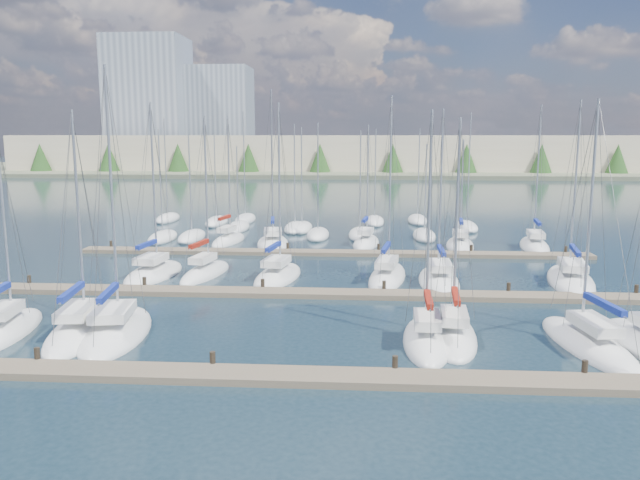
# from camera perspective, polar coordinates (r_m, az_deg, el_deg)

# --- Properties ---
(ground) EXTENTS (400.00, 400.00, 0.00)m
(ground) POSITION_cam_1_polar(r_m,az_deg,el_deg) (83.58, 2.12, 2.57)
(ground) COLOR #1C2E39
(ground) RESTS_ON ground
(dock_near) EXTENTS (44.00, 1.93, 1.10)m
(dock_near) POSITION_cam_1_polar(r_m,az_deg,el_deg) (27.01, -1.75, -12.39)
(dock_near) COLOR #6B5E4C
(dock_near) RESTS_ON ground
(dock_mid) EXTENTS (44.00, 1.93, 1.10)m
(dock_mid) POSITION_cam_1_polar(r_m,az_deg,el_deg) (40.29, 0.19, -4.92)
(dock_mid) COLOR #6B5E4C
(dock_mid) RESTS_ON ground
(dock_far) EXTENTS (44.00, 1.93, 1.10)m
(dock_far) POSITION_cam_1_polar(r_m,az_deg,el_deg) (53.94, 1.14, -1.19)
(dock_far) COLOR #6B5E4C
(dock_far) RESTS_ON ground
(sailboat_d) EXTENTS (2.63, 7.43, 12.21)m
(sailboat_d) POSITION_cam_1_polar(r_m,az_deg,el_deg) (31.80, 9.68, -9.01)
(sailboat_d) COLOR white
(sailboat_d) RESTS_ON ground
(sailboat_b) EXTENTS (3.96, 9.20, 12.26)m
(sailboat_b) POSITION_cam_1_polar(r_m,az_deg,el_deg) (35.24, -20.98, -7.70)
(sailboat_b) COLOR white
(sailboat_b) RESTS_ON ground
(sailboat_e) EXTENTS (2.99, 7.48, 11.84)m
(sailboat_e) POSITION_cam_1_polar(r_m,az_deg,el_deg) (32.65, 12.08, -8.60)
(sailboat_e) COLOR white
(sailboat_e) RESTS_ON ground
(sailboat_j) EXTENTS (3.86, 8.15, 13.23)m
(sailboat_j) POSITION_cam_1_polar(r_m,az_deg,el_deg) (45.14, -3.88, -3.31)
(sailboat_j) COLOR white
(sailboat_j) RESTS_ON ground
(sailboat_n) EXTENTS (3.15, 7.11, 12.65)m
(sailboat_n) POSITION_cam_1_polar(r_m,az_deg,el_deg) (60.66, -8.37, -0.03)
(sailboat_n) COLOR white
(sailboat_n) RESTS_ON ground
(sailboat_q) EXTENTS (3.31, 7.35, 10.59)m
(sailboat_q) POSITION_cam_1_polar(r_m,az_deg,el_deg) (58.98, 12.67, -0.46)
(sailboat_q) COLOR white
(sailboat_q) RESTS_ON ground
(sailboat_l) EXTENTS (2.94, 8.48, 12.76)m
(sailboat_l) POSITION_cam_1_polar(r_m,az_deg,el_deg) (44.49, 10.81, -3.67)
(sailboat_l) COLOR white
(sailboat_l) RESTS_ON ground
(sailboat_i) EXTENTS (3.36, 7.64, 12.32)m
(sailboat_i) POSITION_cam_1_polar(r_m,az_deg,el_deg) (46.79, -10.44, -2.97)
(sailboat_i) COLOR white
(sailboat_i) RESTS_ON ground
(sailboat_m) EXTENTS (4.76, 10.14, 13.38)m
(sailboat_m) POSITION_cam_1_polar(r_m,az_deg,el_deg) (47.30, 21.93, -3.41)
(sailboat_m) COLOR white
(sailboat_m) RESTS_ON ground
(sailboat_h) EXTENTS (3.73, 8.14, 13.29)m
(sailboat_h) POSITION_cam_1_polar(r_m,az_deg,el_deg) (47.52, -14.96, -2.97)
(sailboat_h) COLOR white
(sailboat_h) RESTS_ON ground
(sailboat_p) EXTENTS (3.21, 7.10, 11.90)m
(sailboat_p) POSITION_cam_1_polar(r_m,az_deg,el_deg) (58.85, 4.24, -0.26)
(sailboat_p) COLOR white
(sailboat_p) RESTS_ON ground
(sailboat_a) EXTENTS (3.26, 7.68, 10.92)m
(sailboat_a) POSITION_cam_1_polar(r_m,az_deg,el_deg) (36.74, -26.63, -7.37)
(sailboat_a) COLOR white
(sailboat_a) RESTS_ON ground
(sailboat_r) EXTENTS (3.48, 8.57, 13.66)m
(sailboat_r) POSITION_cam_1_polar(r_m,az_deg,el_deg) (60.43, 19.01, -0.50)
(sailboat_r) COLOR white
(sailboat_r) RESTS_ON ground
(sailboat_c) EXTENTS (4.55, 9.15, 14.45)m
(sailboat_c) POSITION_cam_1_polar(r_m,az_deg,el_deg) (34.43, -18.16, -7.93)
(sailboat_c) COLOR white
(sailboat_c) RESTS_ON ground
(sailboat_k) EXTENTS (3.83, 9.31, 13.69)m
(sailboat_k) POSITION_cam_1_polar(r_m,az_deg,el_deg) (45.12, 6.17, -3.35)
(sailboat_k) COLOR white
(sailboat_k) RESTS_ON ground
(sailboat_f) EXTENTS (3.71, 9.13, 12.68)m
(sailboat_f) POSITION_cam_1_polar(r_m,az_deg,el_deg) (33.45, 23.33, -8.76)
(sailboat_f) COLOR white
(sailboat_f) RESTS_ON ground
(sailboat_o) EXTENTS (4.05, 8.43, 15.07)m
(sailboat_o) POSITION_cam_1_polar(r_m,az_deg,el_deg) (58.65, -4.32, -0.29)
(sailboat_o) COLOR white
(sailboat_o) RESTS_ON ground
(distant_boats) EXTENTS (36.93, 20.75, 13.30)m
(distant_boats) POSITION_cam_1_polar(r_m,az_deg,el_deg) (67.76, -1.98, 1.16)
(distant_boats) COLOR #9EA0A5
(distant_boats) RESTS_ON ground
(shoreline) EXTENTS (400.00, 60.00, 38.00)m
(shoreline) POSITION_cam_1_polar(r_m,az_deg,el_deg) (173.42, -1.39, 8.70)
(shoreline) COLOR #666B51
(shoreline) RESTS_ON ground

